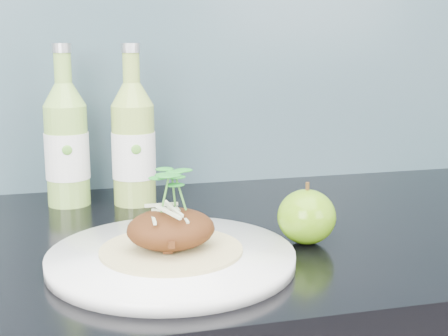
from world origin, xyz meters
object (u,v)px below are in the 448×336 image
(dinner_plate, at_px, (171,258))
(cider_bottle_left, at_px, (67,145))
(green_apple, at_px, (307,217))
(cider_bottle_right, at_px, (134,144))

(dinner_plate, height_order, cider_bottle_left, cider_bottle_left)
(green_apple, relative_size, cider_bottle_right, 0.35)
(dinner_plate, relative_size, cider_bottle_right, 1.19)
(dinner_plate, xyz_separation_m, cider_bottle_left, (-0.11, 0.31, 0.09))
(green_apple, relative_size, cider_bottle_left, 0.35)
(dinner_plate, xyz_separation_m, cider_bottle_right, (-0.01, 0.29, 0.09))
(cider_bottle_right, bearing_deg, dinner_plate, -85.66)
(dinner_plate, distance_m, cider_bottle_left, 0.34)
(cider_bottle_left, xyz_separation_m, cider_bottle_right, (0.10, -0.02, 0.00))
(cider_bottle_left, relative_size, cider_bottle_right, 1.00)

